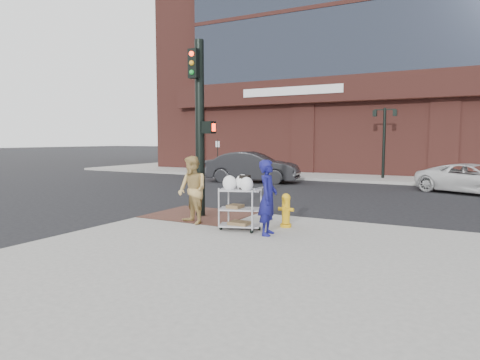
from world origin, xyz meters
The scene contains 14 objects.
ground centered at (0.00, 0.00, 0.00)m, with size 220.00×220.00×0.00m, color black.
brick_curb_ramp centered at (-0.60, 0.90, 0.16)m, with size 2.80×2.40×0.01m, color #4F3125.
lamp_post centered at (2.00, 16.00, 2.62)m, with size 1.32×0.22×4.00m.
parking_sign centered at (-8.50, 15.00, 1.25)m, with size 0.05×0.05×2.20m, color black.
traffic_signal_pole centered at (-0.48, 0.77, 2.83)m, with size 0.61×0.51×5.00m.
woman_blue centered at (2.25, -0.55, 1.02)m, with size 0.64×0.42×1.75m, color navy.
pedestrian_tan centered at (-0.04, -0.28, 1.04)m, with size 0.87×0.68×1.79m, color tan.
sedan_dark centered at (-4.21, 11.62, 0.84)m, with size 1.79×5.12×1.69m, color black.
minivan_white centered at (6.58, 11.58, 0.65)m, with size 2.17×4.70×1.31m, color silver.
utility_cart centered at (1.44, -0.40, 0.77)m, with size 1.10×0.84×1.36m.
fire_hydrant centered at (2.29, 0.48, 0.59)m, with size 0.40×0.28×0.86m.
newsbox_red centered at (-7.15, 15.17, 0.68)m, with size 0.45×0.41×1.07m, color #AA1328.
newsbox_yellow centered at (-6.49, 15.11, 0.68)m, with size 0.45×0.41×1.07m, color yellow.
newsbox_blue centered at (-6.55, 15.10, 0.67)m, with size 0.44×0.40×1.05m, color #17459B.
Camera 1 is at (6.31, -9.49, 2.36)m, focal length 32.00 mm.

